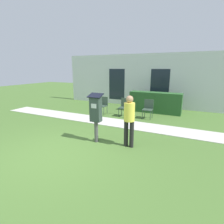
{
  "coord_description": "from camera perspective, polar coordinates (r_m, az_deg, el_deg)",
  "views": [
    {
      "loc": [
        3.37,
        -3.34,
        2.34
      ],
      "look_at": [
        1.14,
        1.29,
        1.05
      ],
      "focal_mm": 28.0,
      "sensor_mm": 36.0,
      "label": 1
    }
  ],
  "objects": [
    {
      "name": "ground_plane",
      "position": [
        5.29,
        -17.92,
        -12.9
      ],
      "size": [
        40.0,
        40.0,
        0.0
      ],
      "primitive_type": "plane",
      "color": "#476B2D"
    },
    {
      "name": "sidewalk",
      "position": [
        7.85,
        -0.99,
        -3.17
      ],
      "size": [
        12.0,
        1.1,
        0.02
      ],
      "color": "beige",
      "rests_on": "ground"
    },
    {
      "name": "building_facade",
      "position": [
        11.32,
        8.42,
        10.19
      ],
      "size": [
        10.0,
        0.26,
        3.2
      ],
      "color": "silver",
      "rests_on": "ground"
    },
    {
      "name": "parking_meter",
      "position": [
        5.5,
        -5.33,
        0.11
      ],
      "size": [
        0.44,
        0.31,
        1.59
      ],
      "color": "#4C4C4C",
      "rests_on": "ground"
    },
    {
      "name": "person_standing",
      "position": [
        5.19,
        5.65,
        -1.76
      ],
      "size": [
        0.32,
        0.32,
        1.58
      ],
      "rotation": [
        0.0,
        0.0,
        -0.0
      ],
      "color": "black",
      "rests_on": "ground"
    },
    {
      "name": "outdoor_chair_left",
      "position": [
        9.13,
        -2.96,
        2.64
      ],
      "size": [
        0.44,
        0.44,
        0.9
      ],
      "rotation": [
        0.0,
        0.0,
        0.03
      ],
      "color": "#334738",
      "rests_on": "ground"
    },
    {
      "name": "outdoor_chair_middle",
      "position": [
        8.72,
        4.08,
        2.08
      ],
      "size": [
        0.44,
        0.44,
        0.9
      ],
      "rotation": [
        0.0,
        0.0,
        -0.19
      ],
      "color": "#334738",
      "rests_on": "ground"
    },
    {
      "name": "outdoor_chair_right",
      "position": [
        8.49,
        11.72,
        1.48
      ],
      "size": [
        0.44,
        0.44,
        0.9
      ],
      "rotation": [
        0.0,
        0.0,
        0.26
      ],
      "color": "#334738",
      "rests_on": "ground"
    },
    {
      "name": "hedge_row",
      "position": [
        9.69,
        13.87,
        3.04
      ],
      "size": [
        2.72,
        0.6,
        1.1
      ],
      "color": "#285628",
      "rests_on": "ground"
    }
  ]
}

